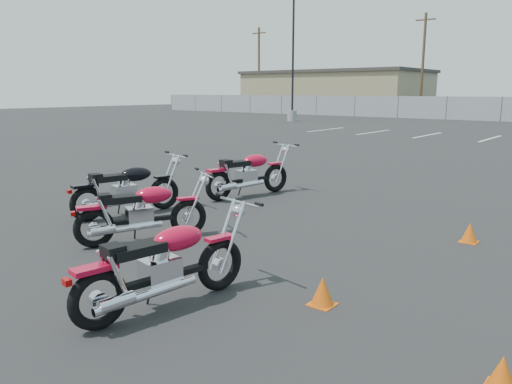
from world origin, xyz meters
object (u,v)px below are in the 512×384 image
Objects in this scene: motorcycle_second_black at (127,189)px; motorcycle_rear_red at (164,265)px; motorcycle_front_red at (248,174)px; motorcycle_third_red at (142,212)px.

motorcycle_second_black is 1.02× the size of motorcycle_rear_red.
motorcycle_front_red is 1.05× the size of motorcycle_rear_red.
motorcycle_third_red is (0.86, -3.54, -0.04)m from motorcycle_front_red.
motorcycle_third_red is (1.54, -0.89, -0.02)m from motorcycle_second_black.
motorcycle_second_black is 1.77m from motorcycle_third_red.
motorcycle_rear_red is at bearing -32.13° from motorcycle_second_black.
motorcycle_rear_red is at bearing -59.34° from motorcycle_front_red.
motorcycle_front_red is at bearing 120.66° from motorcycle_rear_red.
motorcycle_third_red is 2.46m from motorcycle_rear_red.
motorcycle_second_black is (-0.68, -2.65, -0.01)m from motorcycle_front_red.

